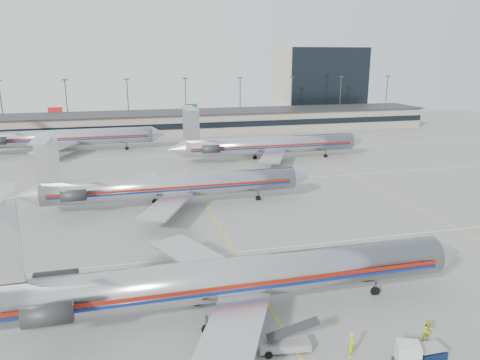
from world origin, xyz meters
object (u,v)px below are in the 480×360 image
object	(u,v)px
uld_container	(408,356)
belt_loader	(285,343)
jet_second_row	(168,186)
jet_foreground	(224,279)

from	to	relation	value
uld_container	belt_loader	size ratio (longest dim) A/B	0.50
jet_second_row	belt_loader	xyz separation A→B (m)	(4.83, -37.77, -2.65)
uld_container	belt_loader	world-z (taller)	belt_loader
jet_second_row	belt_loader	size ratio (longest dim) A/B	9.15
jet_foreground	uld_container	distance (m)	15.48
jet_foreground	belt_loader	xyz separation A→B (m)	(3.44, -6.13, -2.82)
jet_second_row	uld_container	xyz separation A→B (m)	(12.61, -42.02, -2.30)
jet_foreground	uld_container	size ratio (longest dim) A/B	19.43
jet_foreground	belt_loader	size ratio (longest dim) A/B	9.62
jet_second_row	jet_foreground	bearing A→B (deg)	-87.48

